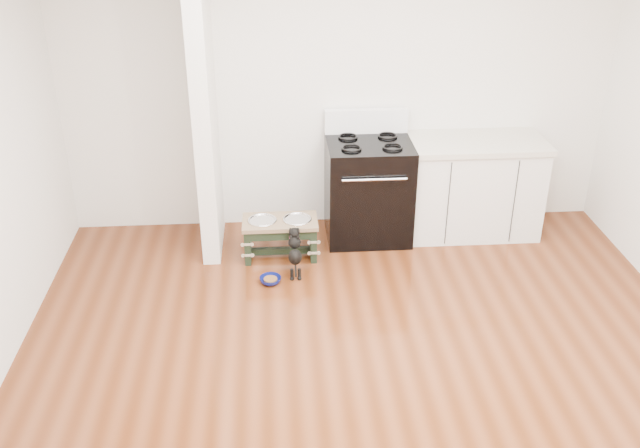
% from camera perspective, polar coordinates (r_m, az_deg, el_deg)
% --- Properties ---
extents(ground, '(5.00, 5.00, 0.00)m').
position_cam_1_polar(ground, '(4.95, 4.12, -12.81)').
color(ground, '#4C210D').
rests_on(ground, ground).
extents(room_shell, '(5.00, 5.00, 5.00)m').
position_cam_1_polar(room_shell, '(4.09, 4.87, 4.80)').
color(room_shell, silver).
rests_on(room_shell, ground).
extents(partition_wall, '(0.15, 0.80, 2.70)m').
position_cam_1_polar(partition_wall, '(6.14, -9.27, 9.63)').
color(partition_wall, silver).
rests_on(partition_wall, ground).
extents(oven_range, '(0.76, 0.69, 1.14)m').
position_cam_1_polar(oven_range, '(6.54, 3.88, 2.86)').
color(oven_range, black).
rests_on(oven_range, ground).
extents(cabinet_run, '(1.24, 0.64, 0.91)m').
position_cam_1_polar(cabinet_run, '(6.77, 12.12, 2.92)').
color(cabinet_run, silver).
rests_on(cabinet_run, ground).
extents(dog_feeder, '(0.66, 0.35, 0.37)m').
position_cam_1_polar(dog_feeder, '(6.26, -3.21, -0.55)').
color(dog_feeder, black).
rests_on(dog_feeder, ground).
extents(puppy, '(0.11, 0.34, 0.40)m').
position_cam_1_polar(puppy, '(6.02, -2.03, -2.17)').
color(puppy, black).
rests_on(puppy, ground).
extents(floor_bowl, '(0.21, 0.21, 0.06)m').
position_cam_1_polar(floor_bowl, '(5.99, -3.98, -4.50)').
color(floor_bowl, '#0C1355').
rests_on(floor_bowl, ground).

